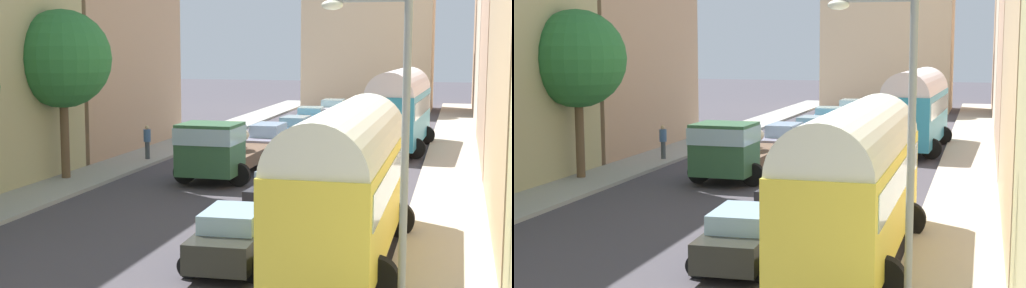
# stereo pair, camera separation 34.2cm
# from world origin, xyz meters

# --- Properties ---
(ground_plane) EXTENTS (154.00, 154.00, 0.00)m
(ground_plane) POSITION_xyz_m (0.00, 27.00, 0.00)
(ground_plane) COLOR #423E45
(sidewalk_left) EXTENTS (2.50, 70.00, 0.14)m
(sidewalk_left) POSITION_xyz_m (-7.25, 27.00, 0.07)
(sidewalk_left) COLOR #9A9B94
(sidewalk_left) RESTS_ON ground
(sidewalk_right) EXTENTS (2.50, 70.00, 0.14)m
(sidewalk_right) POSITION_xyz_m (7.25, 27.00, 0.07)
(sidewalk_right) COLOR #B1A796
(sidewalk_right) RESTS_ON ground
(building_left_2) EXTENTS (4.49, 11.73, 10.98)m
(building_left_2) POSITION_xyz_m (-10.75, 27.24, 5.49)
(building_left_2) COLOR tan
(building_left_2) RESTS_ON ground
(building_right_3) EXTENTS (4.45, 14.10, 14.46)m
(building_right_3) POSITION_xyz_m (10.52, 43.46, 7.27)
(building_right_3) COLOR beige
(building_right_3) RESTS_ON ground
(building_right_4) EXTENTS (4.49, 11.30, 10.47)m
(building_right_4) POSITION_xyz_m (10.54, 56.40, 5.27)
(building_right_4) COLOR tan
(building_right_4) RESTS_ON ground
(distant_church) EXTENTS (10.54, 6.45, 17.18)m
(distant_church) POSITION_xyz_m (0.00, 54.99, 6.31)
(distant_church) COLOR beige
(distant_church) RESTS_ON ground
(parked_bus_0) EXTENTS (3.22, 9.46, 4.04)m
(parked_bus_0) POSITION_xyz_m (4.79, 9.53, 2.25)
(parked_bus_0) COLOR yellow
(parked_bus_0) RESTS_ON ground
(parked_bus_1) EXTENTS (3.51, 9.30, 4.23)m
(parked_bus_1) POSITION_xyz_m (4.49, 30.83, 2.36)
(parked_bus_1) COLOR teal
(parked_bus_1) RESTS_ON ground
(cargo_truck_0) EXTENTS (3.25, 6.81, 2.47)m
(cargo_truck_0) POSITION_xyz_m (-1.87, 19.98, 1.30)
(cargo_truck_0) COLOR #2E5635
(cargo_truck_0) RESTS_ON ground
(car_0) EXTENTS (2.17, 4.24, 1.69)m
(car_0) POSITION_xyz_m (-1.44, 26.31, 0.84)
(car_0) COLOR gray
(car_0) RESTS_ON ground
(car_1) EXTENTS (2.30, 3.84, 1.46)m
(car_1) POSITION_xyz_m (-1.46, 32.68, 0.73)
(car_1) COLOR #4686C1
(car_1) RESTS_ON ground
(car_2) EXTENTS (2.50, 3.99, 1.40)m
(car_2) POSITION_xyz_m (-1.96, 39.88, 0.72)
(car_2) COLOR #418FC9
(car_2) RESTS_ON ground
(car_3) EXTENTS (2.39, 3.94, 1.47)m
(car_3) POSITION_xyz_m (-1.48, 46.23, 0.74)
(car_3) COLOR silver
(car_3) RESTS_ON ground
(car_4) EXTENTS (2.26, 3.87, 1.47)m
(car_4) POSITION_xyz_m (2.16, 8.33, 0.75)
(car_4) COLOR #26261F
(car_4) RESTS_ON ground
(car_5) EXTENTS (2.27, 3.92, 1.45)m
(car_5) POSITION_xyz_m (1.91, 14.87, 0.74)
(car_5) COLOR #282529
(car_5) RESTS_ON ground
(car_6) EXTENTS (2.51, 3.88, 1.53)m
(car_6) POSITION_xyz_m (2.16, 22.38, 0.78)
(car_6) COLOR #458DCC
(car_6) RESTS_ON ground
(car_7) EXTENTS (2.20, 4.05, 1.52)m
(car_7) POSITION_xyz_m (2.07, 28.92, 0.76)
(car_7) COLOR #489C4F
(car_7) RESTS_ON ground
(pedestrian_0) EXTENTS (0.48, 0.48, 1.74)m
(pedestrian_0) POSITION_xyz_m (-6.69, 23.70, 0.99)
(pedestrian_0) COLOR #3F484D
(pedestrian_0) RESTS_ON ground
(streetlamp_near) EXTENTS (1.80, 0.28, 6.53)m
(streetlamp_near) POSITION_xyz_m (6.26, 5.80, 3.91)
(streetlamp_near) COLOR gray
(streetlamp_near) RESTS_ON ground
(roadside_tree_2) EXTENTS (3.94, 3.94, 6.93)m
(roadside_tree_2) POSITION_xyz_m (-7.90, 18.11, 4.94)
(roadside_tree_2) COLOR brown
(roadside_tree_2) RESTS_ON ground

